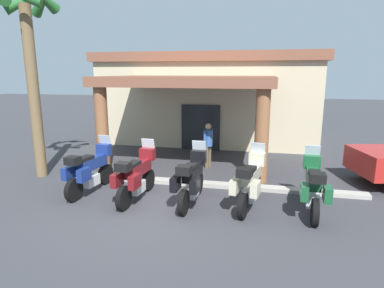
# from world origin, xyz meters

# --- Properties ---
(ground_plane) EXTENTS (80.00, 80.00, 0.00)m
(ground_plane) POSITION_xyz_m (0.00, 0.00, 0.00)
(ground_plane) COLOR #38383D
(motel_building) EXTENTS (11.01, 10.10, 4.48)m
(motel_building) POSITION_xyz_m (-0.00, 9.36, 2.29)
(motel_building) COLOR beige
(motel_building) RESTS_ON ground_plane
(motorcycle_blue) EXTENTS (0.77, 2.21, 1.61)m
(motorcycle_blue) POSITION_xyz_m (-2.17, 0.66, 0.70)
(motorcycle_blue) COLOR black
(motorcycle_blue) RESTS_ON ground_plane
(motorcycle_maroon) EXTENTS (0.73, 2.21, 1.61)m
(motorcycle_maroon) POSITION_xyz_m (-0.59, 0.41, 0.70)
(motorcycle_maroon) COLOR black
(motorcycle_maroon) RESTS_ON ground_plane
(motorcycle_black) EXTENTS (0.72, 2.21, 1.61)m
(motorcycle_black) POSITION_xyz_m (0.99, 0.46, 0.70)
(motorcycle_black) COLOR black
(motorcycle_black) RESTS_ON ground_plane
(motorcycle_cream) EXTENTS (0.87, 2.20, 1.61)m
(motorcycle_cream) POSITION_xyz_m (2.57, 0.56, 0.70)
(motorcycle_cream) COLOR black
(motorcycle_cream) RESTS_ON ground_plane
(motorcycle_green) EXTENTS (0.72, 2.21, 1.61)m
(motorcycle_green) POSITION_xyz_m (4.15, 0.54, 0.70)
(motorcycle_green) COLOR black
(motorcycle_green) RESTS_ON ground_plane
(pedestrian) EXTENTS (0.32, 0.49, 1.70)m
(pedestrian) POSITION_xyz_m (0.84, 4.02, 0.98)
(pedestrian) COLOR brown
(pedestrian) RESTS_ON ground_plane
(palm_tree_roadside) EXTENTS (2.07, 2.21, 6.45)m
(palm_tree_roadside) POSITION_xyz_m (-4.70, 1.73, 4.57)
(palm_tree_roadside) COLOR brown
(palm_tree_roadside) RESTS_ON ground_plane
(curb_strip) EXTENTS (9.90, 0.36, 0.12)m
(curb_strip) POSITION_xyz_m (0.99, 1.97, 0.06)
(curb_strip) COLOR #ADA89E
(curb_strip) RESTS_ON ground_plane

